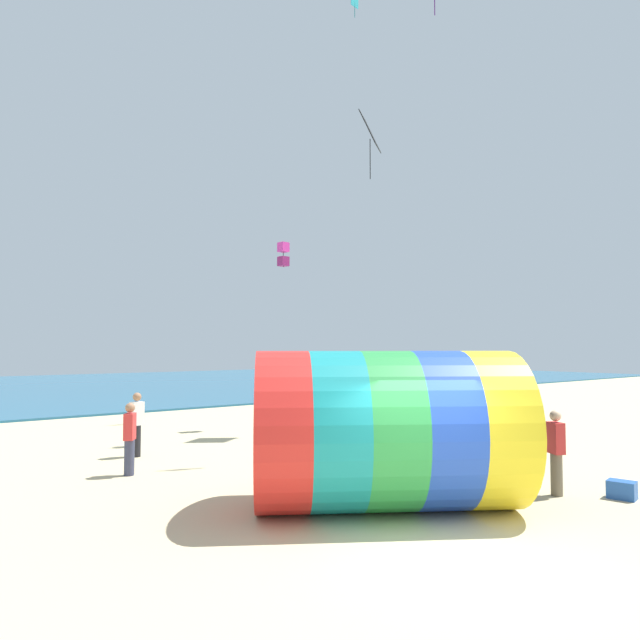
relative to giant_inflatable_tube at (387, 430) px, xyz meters
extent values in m
plane|color=#CCBA8C|center=(-0.75, -1.98, -1.50)|extent=(120.00, 120.00, 0.00)
cylinder|color=red|center=(-1.65, 1.10, 0.00)|extent=(2.48, 3.03, 2.99)
cylinder|color=teal|center=(-0.83, 0.56, 0.00)|extent=(2.48, 3.03, 2.99)
cylinder|color=green|center=(-0.02, 0.01, 0.00)|extent=(2.48, 3.03, 2.99)
cylinder|color=blue|center=(0.79, -0.53, 0.00)|extent=(2.48, 3.03, 2.99)
cylinder|color=yellow|center=(1.61, -1.07, 0.00)|extent=(2.48, 3.03, 2.99)
cylinder|color=black|center=(2.03, -1.36, 0.00)|extent=(1.58, 2.32, 2.76)
cylinder|color=#726651|center=(3.48, -1.46, -1.07)|extent=(0.24, 0.24, 0.86)
cube|color=red|center=(3.48, -1.46, -0.31)|extent=(0.37, 0.42, 0.65)
sphere|color=beige|center=(3.48, -1.46, 0.14)|extent=(0.23, 0.23, 0.23)
cylinder|color=#1B6B77|center=(10.09, 12.06, 17.81)|extent=(0.03, 0.03, 0.78)
cylinder|color=#4C1E6B|center=(5.81, 3.58, 12.43)|extent=(0.03, 0.03, 0.95)
cube|color=black|center=(6.89, 7.67, 9.74)|extent=(1.25, 1.15, 1.41)
cylinder|color=black|center=(6.89, 7.67, 8.69)|extent=(0.03, 0.03, 1.54)
cube|color=#D1339E|center=(4.84, 10.44, 5.48)|extent=(0.37, 0.37, 0.37)
cube|color=#7D1E5E|center=(4.84, 10.44, 4.92)|extent=(0.37, 0.37, 0.37)
cylinder|color=black|center=(4.84, 10.44, 5.20)|extent=(0.02, 0.02, 0.99)
cylinder|color=#383D56|center=(-2.78, 5.89, -1.08)|extent=(0.24, 0.24, 0.84)
cube|color=red|center=(-2.78, 5.89, -0.34)|extent=(0.39, 0.42, 0.63)
sphere|color=#9E7051|center=(-2.78, 5.89, 0.11)|extent=(0.23, 0.23, 0.23)
cylinder|color=black|center=(-1.79, 8.07, -1.06)|extent=(0.24, 0.24, 0.88)
cube|color=white|center=(-1.79, 8.07, -0.29)|extent=(0.41, 0.31, 0.66)
sphere|color=#9E7051|center=(-1.79, 8.07, 0.17)|extent=(0.24, 0.24, 0.24)
cube|color=#2659B2|center=(4.27, -2.41, -1.32)|extent=(0.46, 0.58, 0.36)
camera|label=1|loc=(-7.78, -7.75, 1.56)|focal=32.00mm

